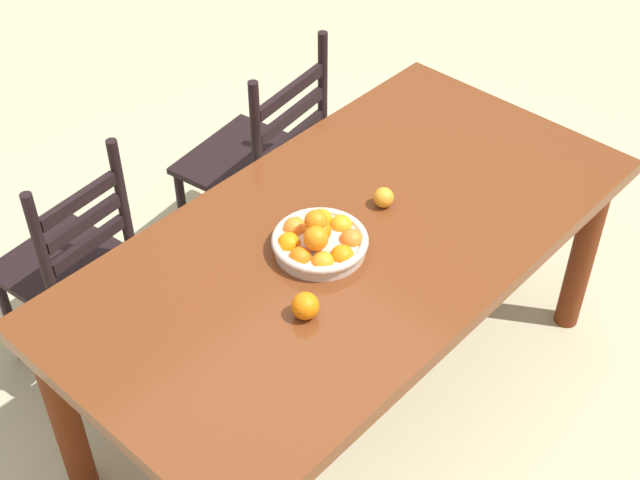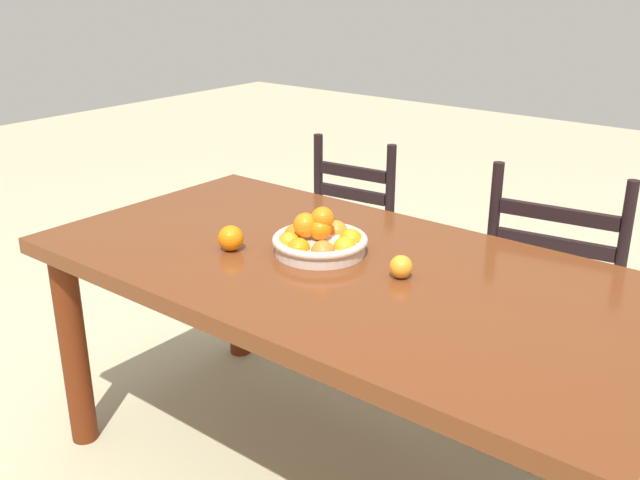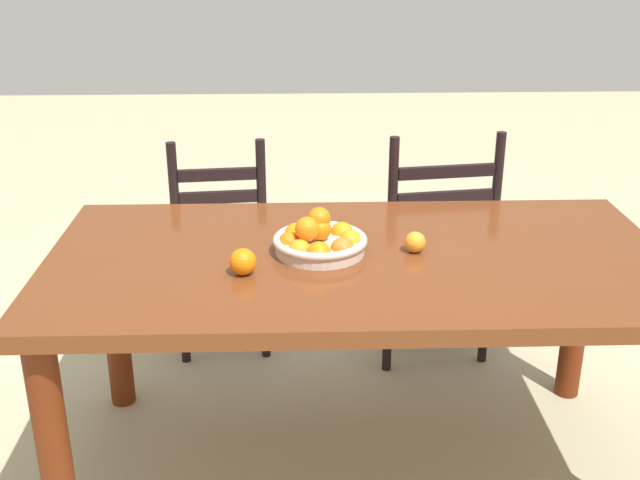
# 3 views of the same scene
# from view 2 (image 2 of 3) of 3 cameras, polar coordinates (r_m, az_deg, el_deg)

# --- Properties ---
(ground_plane) EXTENTS (12.00, 12.00, 0.00)m
(ground_plane) POSITION_cam_2_polar(r_m,az_deg,el_deg) (2.42, 1.89, -18.40)
(ground_plane) COLOR #B1AC87
(dining_table) EXTENTS (1.83, 0.93, 0.74)m
(dining_table) POSITION_cam_2_polar(r_m,az_deg,el_deg) (2.07, 2.10, -4.46)
(dining_table) COLOR #622F16
(dining_table) RESTS_ON ground
(chair_near_window) EXTENTS (0.51, 0.51, 0.95)m
(chair_near_window) POSITION_cam_2_polar(r_m,az_deg,el_deg) (2.62, 18.16, -4.73)
(chair_near_window) COLOR black
(chair_near_window) RESTS_ON ground
(chair_by_cabinet) EXTENTS (0.42, 0.42, 0.91)m
(chair_by_cabinet) POSITION_cam_2_polar(r_m,az_deg,el_deg) (3.01, 3.69, -0.51)
(chair_by_cabinet) COLOR black
(chair_by_cabinet) RESTS_ON ground
(fruit_bowl) EXTENTS (0.28, 0.28, 0.14)m
(fruit_bowl) POSITION_cam_2_polar(r_m,az_deg,el_deg) (2.10, -0.09, -0.01)
(fruit_bowl) COLOR beige
(fruit_bowl) RESTS_ON dining_table
(orange_loose_0) EXTENTS (0.08, 0.08, 0.08)m
(orange_loose_0) POSITION_cam_2_polar(r_m,az_deg,el_deg) (2.13, -7.06, 0.15)
(orange_loose_0) COLOR orange
(orange_loose_0) RESTS_ON dining_table
(orange_loose_1) EXTENTS (0.06, 0.06, 0.06)m
(orange_loose_1) POSITION_cam_2_polar(r_m,az_deg,el_deg) (1.94, 6.41, -2.11)
(orange_loose_1) COLOR orange
(orange_loose_1) RESTS_ON dining_table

